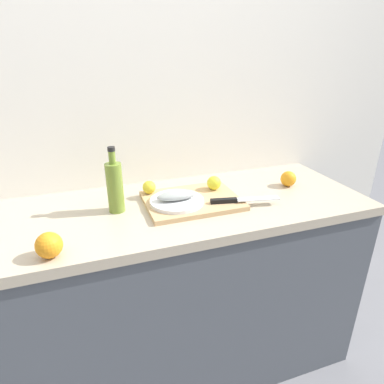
% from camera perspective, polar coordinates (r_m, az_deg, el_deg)
% --- Properties ---
extents(ground_plane, '(12.00, 12.00, 0.00)m').
position_cam_1_polar(ground_plane, '(1.92, -7.82, -28.03)').
color(ground_plane, slate).
extents(back_wall, '(3.20, 0.05, 2.50)m').
position_cam_1_polar(back_wall, '(1.55, -12.94, 13.60)').
color(back_wall, white).
rests_on(back_wall, ground_plane).
extents(kitchen_counter, '(2.00, 0.60, 0.90)m').
position_cam_1_polar(kitchen_counter, '(1.60, -8.73, -17.85)').
color(kitchen_counter, '#4C5159').
rests_on(kitchen_counter, ground_plane).
extents(cutting_board, '(0.39, 0.30, 0.02)m').
position_cam_1_polar(cutting_board, '(1.40, -0.00, -1.51)').
color(cutting_board, tan).
rests_on(cutting_board, kitchen_counter).
extents(white_plate, '(0.22, 0.22, 0.01)m').
position_cam_1_polar(white_plate, '(1.35, -2.62, -1.56)').
color(white_plate, white).
rests_on(white_plate, cutting_board).
extents(fish_fillet, '(0.17, 0.07, 0.04)m').
position_cam_1_polar(fish_fillet, '(1.34, -2.64, -0.58)').
color(fish_fillet, '#999E99').
rests_on(fish_fillet, white_plate).
extents(chef_knife, '(0.29, 0.09, 0.02)m').
position_cam_1_polar(chef_knife, '(1.37, 7.67, -1.39)').
color(chef_knife, silver).
rests_on(chef_knife, cutting_board).
extents(lemon_0, '(0.06, 0.06, 0.06)m').
position_cam_1_polar(lemon_0, '(1.48, 3.82, 1.58)').
color(lemon_0, yellow).
rests_on(lemon_0, cutting_board).
extents(lemon_1, '(0.06, 0.06, 0.06)m').
position_cam_1_polar(lemon_1, '(1.45, -7.42, 0.83)').
color(lemon_1, yellow).
rests_on(lemon_1, cutting_board).
extents(olive_oil_bottle, '(0.06, 0.06, 0.27)m').
position_cam_1_polar(olive_oil_bottle, '(1.32, -13.19, 0.98)').
color(olive_oil_bottle, olive).
rests_on(olive_oil_bottle, kitchen_counter).
extents(orange_0, '(0.07, 0.07, 0.07)m').
position_cam_1_polar(orange_0, '(1.63, 16.30, 2.21)').
color(orange_0, orange).
rests_on(orange_0, kitchen_counter).
extents(orange_1, '(0.08, 0.08, 0.08)m').
position_cam_1_polar(orange_1, '(1.12, -23.48, -8.43)').
color(orange_1, orange).
rests_on(orange_1, kitchen_counter).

